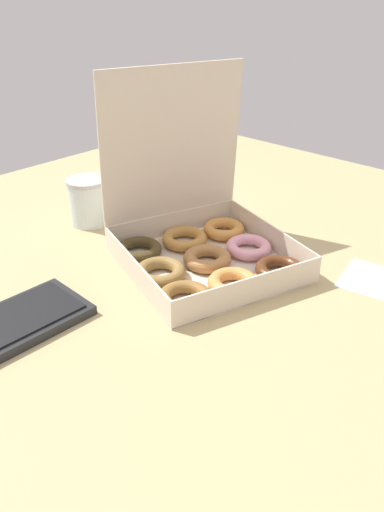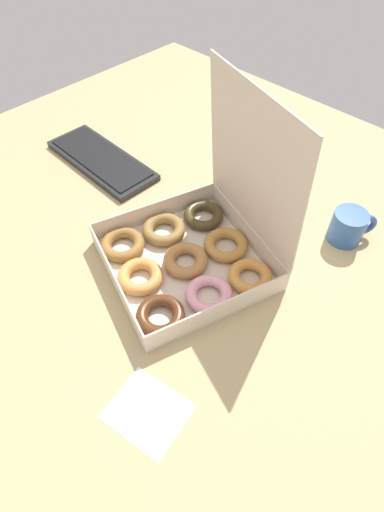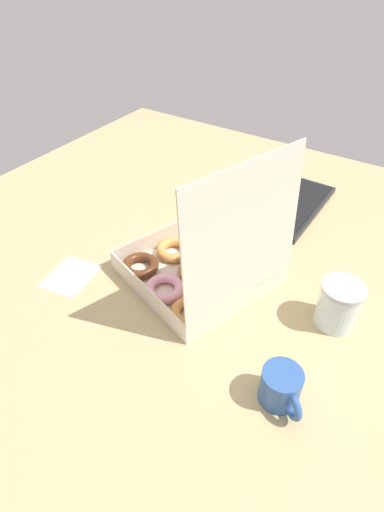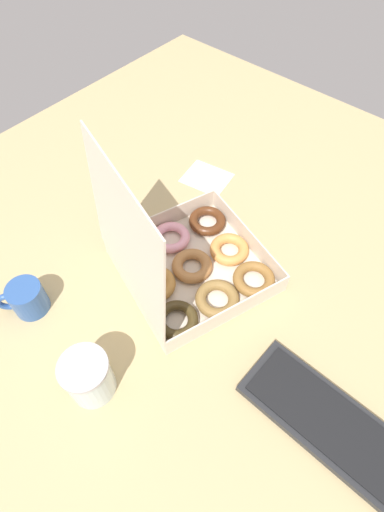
{
  "view_description": "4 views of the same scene",
  "coord_description": "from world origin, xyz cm",
  "px_view_note": "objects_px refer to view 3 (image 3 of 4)",
  "views": [
    {
      "loc": [
        -67.92,
        -58.7,
        55.06
      ],
      "look_at": [
        0.22,
        4.87,
        3.13
      ],
      "focal_mm": 35.0,
      "sensor_mm": 36.0,
      "label": 1
    },
    {
      "loc": [
        45.89,
        -38.13,
        73.01
      ],
      "look_at": [
        5.39,
        3.48,
        4.8
      ],
      "focal_mm": 28.0,
      "sensor_mm": 36.0,
      "label": 2
    },
    {
      "loc": [
        71.85,
        46.08,
        74.55
      ],
      "look_at": [
        2.55,
        1.15,
        5.33
      ],
      "focal_mm": 28.0,
      "sensor_mm": 36.0,
      "label": 3
    },
    {
      "loc": [
        -34.6,
        47.19,
        85.65
      ],
      "look_at": [
        5.01,
        1.54,
        2.75
      ],
      "focal_mm": 28.0,
      "sensor_mm": 36.0,
      "label": 4
    }
  ],
  "objects_px": {
    "coffee_mug": "(281,387)",
    "glass_jar": "(338,305)",
    "donut_box": "(202,266)",
    "keyboard": "(297,207)"
  },
  "relations": [
    {
      "from": "donut_box",
      "to": "keyboard",
      "type": "xyz_separation_m",
      "value": [
        -0.46,
        0.09,
        -0.03
      ]
    },
    {
      "from": "donut_box",
      "to": "glass_jar",
      "type": "bearing_deg",
      "value": 96.71
    },
    {
      "from": "keyboard",
      "to": "glass_jar",
      "type": "bearing_deg",
      "value": 31.86
    },
    {
      "from": "coffee_mug",
      "to": "donut_box",
      "type": "bearing_deg",
      "value": -124.47
    },
    {
      "from": "donut_box",
      "to": "keyboard",
      "type": "bearing_deg",
      "value": 168.99
    },
    {
      "from": "donut_box",
      "to": "coffee_mug",
      "type": "relative_size",
      "value": 4.13
    },
    {
      "from": "keyboard",
      "to": "glass_jar",
      "type": "height_order",
      "value": "glass_jar"
    },
    {
      "from": "donut_box",
      "to": "glass_jar",
      "type": "height_order",
      "value": "donut_box"
    },
    {
      "from": "donut_box",
      "to": "keyboard",
      "type": "distance_m",
      "value": 0.47
    },
    {
      "from": "coffee_mug",
      "to": "glass_jar",
      "type": "relative_size",
      "value": 0.88
    }
  ]
}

